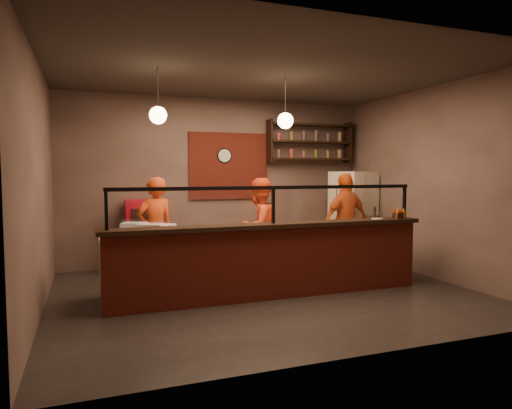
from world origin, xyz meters
name	(u,v)px	position (x,y,z in m)	size (l,w,h in m)	color
floor	(265,292)	(0.00, 0.00, 0.00)	(6.00, 6.00, 0.00)	black
ceiling	(266,72)	(0.00, 0.00, 3.20)	(6.00, 6.00, 0.00)	#3A332D
wall_back	(219,181)	(0.00, 2.50, 1.60)	(6.00, 6.00, 0.00)	#735E54
wall_left	(38,186)	(-3.00, 0.00, 1.60)	(5.00, 5.00, 0.00)	#735E54
wall_right	(431,183)	(3.00, 0.00, 1.60)	(5.00, 5.00, 0.00)	#735E54
wall_front	(363,191)	(0.00, -2.50, 1.60)	(6.00, 6.00, 0.00)	#735E54
brick_patch	(229,166)	(0.20, 2.47, 1.90)	(1.60, 0.04, 1.30)	maroon
service_counter	(273,263)	(0.00, -0.30, 0.50)	(4.60, 0.25, 1.00)	maroon
counter_ledge	(273,225)	(0.00, -0.30, 1.03)	(4.70, 0.37, 0.06)	black
worktop_cabinet	(260,262)	(0.00, 0.20, 0.42)	(4.60, 0.75, 0.85)	gray
worktop	(261,232)	(0.00, 0.20, 0.88)	(4.60, 0.75, 0.05)	beige
sneeze_guard	(273,201)	(0.00, -0.30, 1.37)	(4.50, 0.05, 0.52)	white
wall_shelving	(310,142)	(1.90, 2.32, 2.40)	(1.84, 0.28, 0.85)	black
wall_clock	(224,156)	(0.10, 2.46, 2.10)	(0.30, 0.30, 0.04)	black
pendant_left	(158,115)	(-1.50, 0.20, 2.55)	(0.24, 0.24, 0.77)	black
pendant_right	(285,121)	(0.40, 0.20, 2.55)	(0.24, 0.24, 0.77)	black
cook_left	(155,230)	(-1.43, 1.15, 0.85)	(0.62, 0.41, 1.70)	#C93E12
cook_mid	(259,228)	(0.27, 0.98, 0.84)	(0.82, 0.64, 1.68)	#EB4316
cook_right	(346,221)	(2.05, 1.13, 0.88)	(1.03, 0.43, 1.76)	#DE5114
fridge	(353,216)	(2.60, 1.76, 0.89)	(0.75, 0.70, 1.79)	#EEE6C9
red_cooler	(141,235)	(-1.54, 2.15, 0.64)	(0.55, 0.51, 1.29)	#B00B1F
pizza_dough	(308,227)	(0.85, 0.30, 0.91)	(0.56, 0.56, 0.01)	beige
prep_tub_a	(165,229)	(-1.42, 0.24, 0.97)	(0.29, 0.23, 0.14)	white
prep_tub_b	(134,229)	(-1.83, 0.36, 0.98)	(0.34, 0.27, 0.17)	silver
prep_tub_c	(151,230)	(-1.62, 0.16, 0.98)	(0.33, 0.27, 0.17)	silver
rolling_pin	(198,231)	(-0.94, 0.26, 0.93)	(0.06, 0.06, 0.32)	gold
condiment_caddy	(399,216)	(2.08, -0.36, 1.10)	(0.16, 0.12, 0.09)	black
pepper_mill	(375,213)	(1.71, -0.25, 1.15)	(0.04, 0.04, 0.18)	black
small_plate	(377,219)	(1.72, -0.30, 1.07)	(0.17, 0.17, 0.01)	silver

